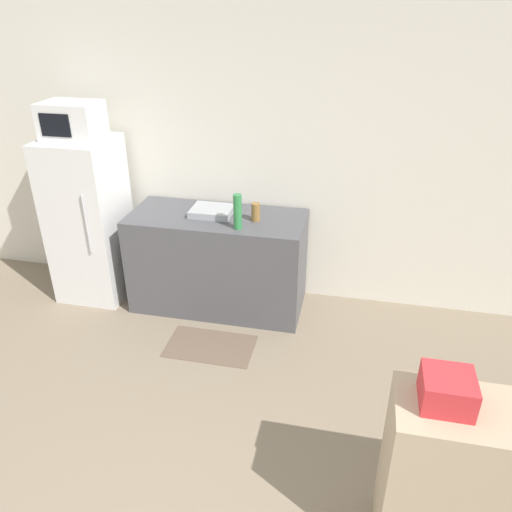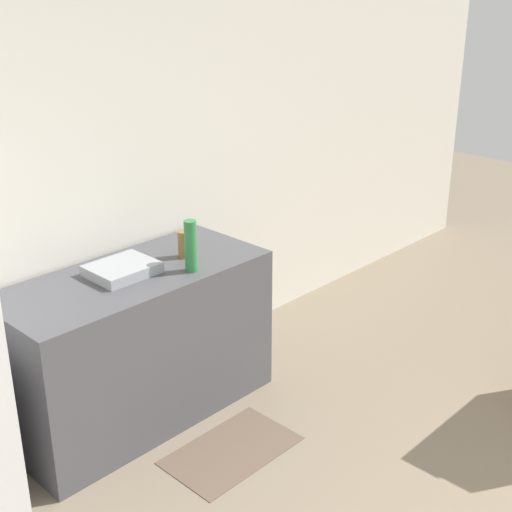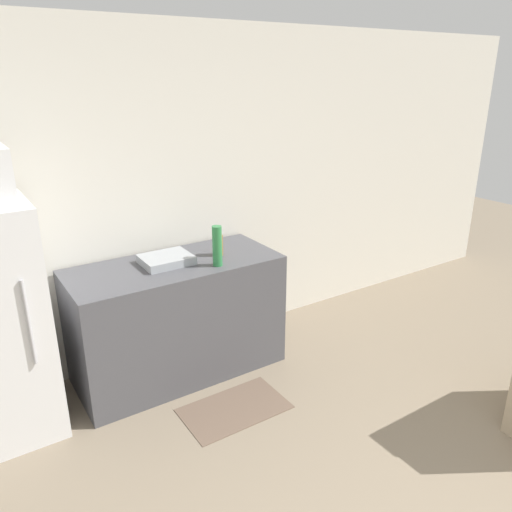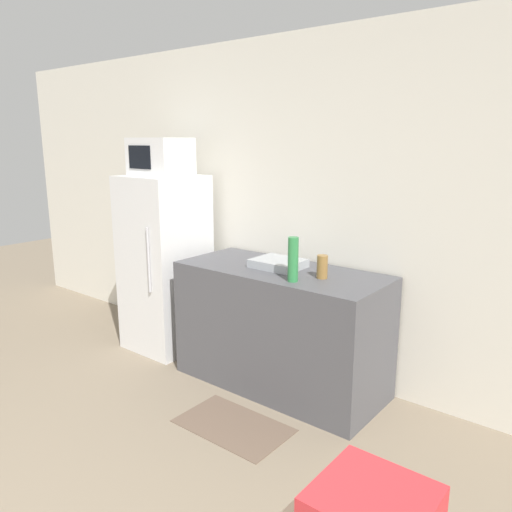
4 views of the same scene
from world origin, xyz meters
The scene contains 6 objects.
wall_back centered at (0.00, 3.12, 1.30)m, with size 8.00×0.06×2.60m, color silver.
counter centered at (-0.18, 2.73, 0.45)m, with size 1.56×0.68×0.91m, color #4C4C51.
sink_basin centered at (-0.23, 2.76, 0.94)m, with size 0.36×0.30×0.06m, color #9EA3A8.
bottle_tall centered at (0.07, 2.52, 1.06)m, with size 0.07×0.07×0.30m, color #2D7F42.
bottle_short centered at (0.18, 2.71, 0.99)m, with size 0.07×0.07×0.16m, color olive.
kitchen_rug centered at (-0.07, 2.07, 0.00)m, with size 0.74×0.44×0.01m, color brown.
Camera 3 is at (-1.55, -0.46, 2.24)m, focal length 35.00 mm.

